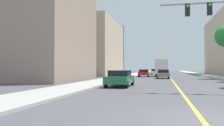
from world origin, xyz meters
TOP-DOWN VIEW (x-y plane):
  - ground at (0.00, 42.00)m, footprint 192.00×192.00m
  - sidewalk_left at (-8.23, 42.00)m, footprint 3.45×168.00m
  - sidewalk_right at (8.23, 42.00)m, footprint 3.45×168.00m
  - lane_marking_center at (0.00, 42.00)m, footprint 0.16×144.00m
  - building_left_near at (-18.14, 20.91)m, footprint 12.81×14.79m
  - building_left_far at (-20.50, 44.32)m, footprint 17.52×20.56m
  - street_lamp at (-7.00, 26.81)m, footprint 0.56×0.28m
  - car_green at (-4.91, 12.47)m, footprint 1.99×4.53m
  - car_red at (-4.75, 36.22)m, footprint 2.01×3.94m
  - car_white at (-3.29, 53.52)m, footprint 1.91×4.27m
  - car_gray at (-1.18, 29.71)m, footprint 1.96×3.99m
  - delivery_truck at (-1.38, 40.03)m, footprint 2.62×8.95m

SIDE VIEW (x-z plane):
  - ground at x=0.00m, z-range 0.00..0.00m
  - lane_marking_center at x=0.00m, z-range 0.00..0.01m
  - sidewalk_left at x=-8.23m, z-range 0.00..0.15m
  - sidewalk_right at x=8.23m, z-range 0.00..0.15m
  - car_red at x=-4.75m, z-range 0.03..1.41m
  - car_gray at x=-1.18m, z-range 0.02..1.43m
  - car_white at x=-3.29m, z-range 0.02..1.44m
  - car_green at x=-4.91m, z-range 0.03..1.46m
  - delivery_truck at x=-1.38m, z-range 0.09..3.38m
  - street_lamp at x=-7.00m, z-range 0.57..8.55m
  - building_left_far at x=-20.50m, z-range 0.00..12.43m
  - building_left_near at x=-18.14m, z-range 0.00..13.68m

